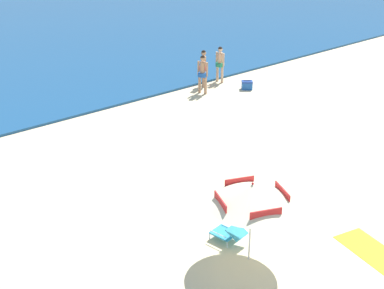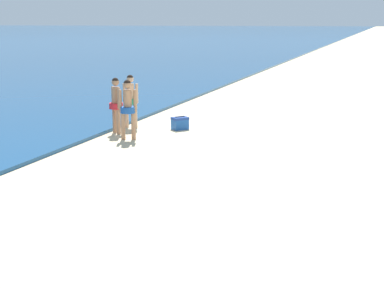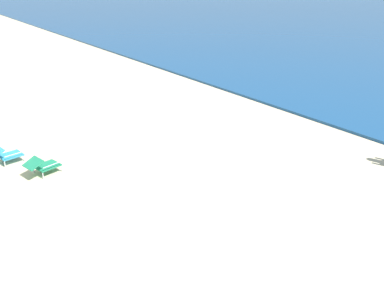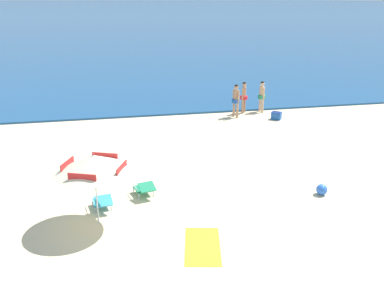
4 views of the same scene
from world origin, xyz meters
name	(u,v)px [view 2 (image 2 of 4)]	position (x,y,z in m)	size (l,w,h in m)	color
person_standing_near_shore	(131,97)	(5.79, 12.61, 0.99)	(0.42, 0.51, 1.72)	#D8A87F
person_standing_beside	(116,102)	(4.76, 12.61, 1.00)	(0.42, 0.42, 1.72)	tan
person_wading_in	(128,105)	(4.08, 11.89, 1.01)	(0.43, 0.50, 1.75)	tan
cooler_box	(180,123)	(6.03, 11.00, 0.20)	(0.60, 0.58, 0.43)	#1E56A8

